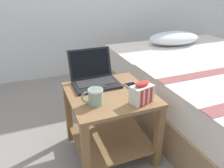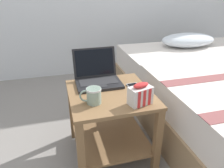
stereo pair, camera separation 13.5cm
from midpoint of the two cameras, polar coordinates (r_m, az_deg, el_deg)
name	(u,v)px [view 1 (the left image)]	position (r m, az deg, el deg)	size (l,w,h in m)	color
ground_plane	(110,151)	(1.71, -2.90, -17.14)	(8.00, 8.00, 0.00)	gray
bed	(217,89)	(2.19, 24.26, -1.22)	(1.51, 2.00, 0.64)	#997A56
bedside_table	(110,115)	(1.51, -3.16, -8.27)	(0.54, 0.54, 0.49)	olive
laptop	(94,77)	(1.55, -7.13, 1.75)	(0.31, 0.28, 0.22)	black
mug_front_left	(95,96)	(1.28, -7.48, -3.19)	(0.13, 0.09, 0.10)	#8CA593
snack_bag	(142,93)	(1.29, 4.81, -2.45)	(0.15, 0.11, 0.14)	silver
cell_phone	(133,87)	(1.49, 3.01, -0.76)	(0.09, 0.15, 0.01)	#B7BABC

